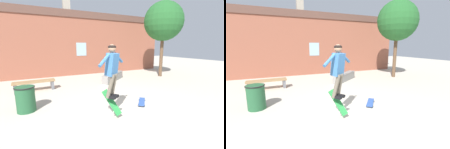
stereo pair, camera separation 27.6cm
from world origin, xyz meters
The scene contains 9 objects.
ground_plane centered at (0.00, 0.00, 0.00)m, with size 40.00×40.00×0.00m, color beige.
building_backdrop centered at (0.00, 7.31, 2.27)m, with size 14.93×0.52×5.49m.
tree_right centered at (5.09, 4.19, 3.57)m, with size 2.48×2.48×4.83m.
park_bench centered at (-2.57, 4.18, 0.35)m, with size 1.78×0.51×0.48m.
skate_ledge centered at (1.59, 4.42, 0.23)m, with size 1.90×1.60×0.46m.
trash_bin centered at (-2.79, 1.87, 0.43)m, with size 0.59×0.59×0.81m.
skater centered at (-0.57, 0.22, 1.51)m, with size 1.05×0.73×1.46m.
skateboard_flipping centered at (-0.53, 0.32, 0.45)m, with size 0.46×0.45×0.72m.
skateboard_resting centered at (0.92, 0.77, 0.07)m, with size 0.68×0.75×0.08m.
Camera 1 is at (-2.34, -3.35, 2.07)m, focal length 24.00 mm.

